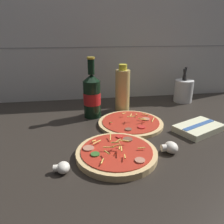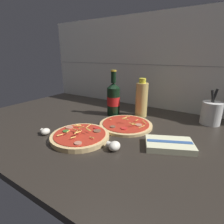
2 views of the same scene
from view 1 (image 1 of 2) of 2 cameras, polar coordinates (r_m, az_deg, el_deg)
name	(u,v)px [view 1 (image 1 of 2)]	position (r cm, az deg, el deg)	size (l,w,h in cm)	color
counter_slab	(123,136)	(81.80, 2.92, -6.31)	(160.00, 90.00, 2.50)	#28231E
tile_backsplash	(106,47)	(118.03, -1.54, 16.64)	(160.00, 1.13, 60.00)	silver
pizza_near	(117,153)	(66.69, 1.20, -10.71)	(24.40, 24.40, 5.44)	tan
pizza_far	(131,123)	(88.08, 4.91, -2.87)	(25.91, 25.91, 4.68)	tan
beer_bottle	(92,95)	(93.65, -5.24, 4.35)	(7.41, 7.41, 25.64)	black
oil_bottle	(122,90)	(101.56, 2.75, 5.86)	(6.72, 6.72, 21.49)	#D6B766
mushroom_left	(62,168)	(61.44, -12.83, -13.97)	(4.36, 4.15, 2.90)	white
mushroom_right	(170,147)	(70.78, 14.97, -8.93)	(5.15, 4.91, 3.43)	white
utensil_crock	(183,91)	(121.31, 18.17, 5.35)	(9.54, 9.54, 17.92)	silver
dish_towel	(199,128)	(88.54, 21.67, -3.90)	(20.44, 17.21, 2.56)	beige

